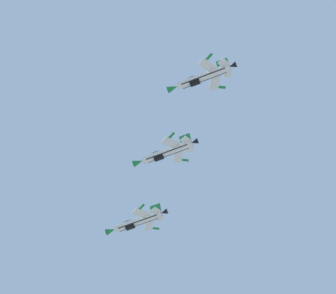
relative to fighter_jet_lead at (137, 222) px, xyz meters
name	(u,v)px	position (x,y,z in m)	size (l,w,h in m)	color
fighter_jet_lead	(137,222)	(0.00, 0.00, 0.00)	(14.48, 10.88, 4.99)	silver
fighter_jet_left_wing	(166,152)	(4.18, -19.24, -0.11)	(14.48, 10.82, 5.11)	silver
fighter_jet_right_wing	(202,77)	(9.30, -38.49, -0.82)	(14.48, 10.87, 5.01)	silver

